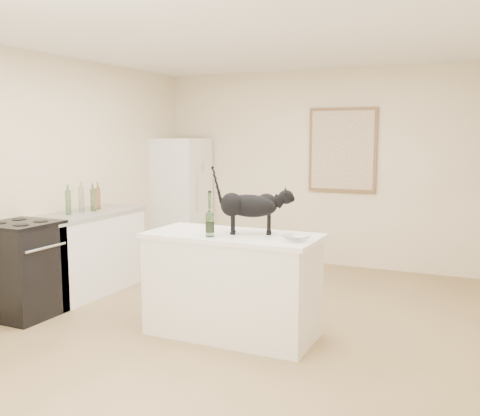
# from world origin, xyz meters

# --- Properties ---
(floor) EXTENTS (5.50, 5.50, 0.00)m
(floor) POSITION_xyz_m (0.00, 0.00, 0.00)
(floor) COLOR #9A7F52
(floor) RESTS_ON ground
(ceiling) EXTENTS (5.50, 5.50, 0.00)m
(ceiling) POSITION_xyz_m (0.00, 0.00, 2.60)
(ceiling) COLOR white
(ceiling) RESTS_ON ground
(wall_back) EXTENTS (4.50, 0.00, 4.50)m
(wall_back) POSITION_xyz_m (0.00, 2.75, 1.30)
(wall_back) COLOR #F9E9C0
(wall_back) RESTS_ON ground
(wall_left) EXTENTS (0.00, 5.50, 5.50)m
(wall_left) POSITION_xyz_m (-2.25, 0.00, 1.30)
(wall_left) COLOR #F9E9C0
(wall_left) RESTS_ON ground
(island_base) EXTENTS (1.44, 0.67, 0.86)m
(island_base) POSITION_xyz_m (0.10, -0.20, 0.43)
(island_base) COLOR white
(island_base) RESTS_ON floor
(island_top) EXTENTS (1.50, 0.70, 0.04)m
(island_top) POSITION_xyz_m (0.10, -0.20, 0.88)
(island_top) COLOR white
(island_top) RESTS_ON island_base
(left_cabinets) EXTENTS (0.60, 1.40, 0.86)m
(left_cabinets) POSITION_xyz_m (-1.95, 0.30, 0.43)
(left_cabinets) COLOR white
(left_cabinets) RESTS_ON floor
(left_countertop) EXTENTS (0.62, 1.44, 0.04)m
(left_countertop) POSITION_xyz_m (-1.95, 0.30, 0.88)
(left_countertop) COLOR gray
(left_countertop) RESTS_ON left_cabinets
(stove) EXTENTS (0.60, 0.60, 0.90)m
(stove) POSITION_xyz_m (-1.95, -0.60, 0.45)
(stove) COLOR black
(stove) RESTS_ON floor
(fridge) EXTENTS (0.68, 0.68, 1.70)m
(fridge) POSITION_xyz_m (-1.95, 2.35, 0.85)
(fridge) COLOR white
(fridge) RESTS_ON floor
(artwork_frame) EXTENTS (0.90, 0.03, 1.10)m
(artwork_frame) POSITION_xyz_m (0.30, 2.72, 1.55)
(artwork_frame) COLOR brown
(artwork_frame) RESTS_ON wall_back
(artwork_canvas) EXTENTS (0.82, 0.00, 1.02)m
(artwork_canvas) POSITION_xyz_m (0.30, 2.70, 1.55)
(artwork_canvas) COLOR beige
(artwork_canvas) RESTS_ON wall_back
(black_cat) EXTENTS (0.64, 0.41, 0.43)m
(black_cat) POSITION_xyz_m (0.24, -0.14, 1.12)
(black_cat) COLOR black
(black_cat) RESTS_ON island_top
(wine_bottle) EXTENTS (0.09, 0.09, 0.34)m
(wine_bottle) POSITION_xyz_m (-0.01, -0.40, 1.07)
(wine_bottle) COLOR #245923
(wine_bottle) RESTS_ON island_top
(glass_bowl) EXTENTS (0.25, 0.25, 0.05)m
(glass_bowl) POSITION_xyz_m (0.72, -0.29, 0.93)
(glass_bowl) COLOR white
(glass_bowl) RESTS_ON island_top
(fridge_paper) EXTENTS (0.04, 0.12, 0.15)m
(fridge_paper) POSITION_xyz_m (-1.60, 2.43, 1.31)
(fridge_paper) COLOR white
(fridge_paper) RESTS_ON fridge
(counter_bottle_cluster) EXTENTS (0.12, 0.52, 0.29)m
(counter_bottle_cluster) POSITION_xyz_m (-1.97, 0.34, 1.03)
(counter_bottle_cluster) COLOR #216126
(counter_bottle_cluster) RESTS_ON left_countertop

